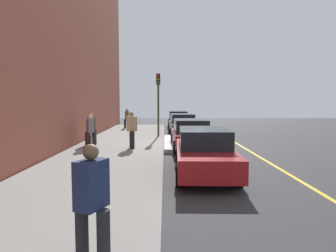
{
  "coord_description": "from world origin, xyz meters",
  "views": [
    {
      "loc": [
        15.81,
        -0.93,
        2.43
      ],
      "look_at": [
        0.03,
        -0.78,
        1.15
      ],
      "focal_mm": 32.7,
      "sensor_mm": 36.0,
      "label": 1
    }
  ],
  "objects_px": {
    "parked_car_charcoal": "(182,124)",
    "parked_car_maroon": "(191,135)",
    "pedestrian_olive_coat": "(127,118)",
    "pedestrian_navy_coat": "(92,201)",
    "rolling_suitcase": "(89,141)",
    "pedestrian_brown_coat": "(91,128)",
    "pedestrian_grey_coat": "(90,130)",
    "pedestrian_tan_coat": "(132,129)",
    "parked_car_black": "(178,119)",
    "traffic_light_pole": "(158,94)",
    "parked_car_red": "(204,152)"
  },
  "relations": [
    {
      "from": "pedestrian_brown_coat",
      "to": "pedestrian_olive_coat",
      "type": "relative_size",
      "value": 0.99
    },
    {
      "from": "pedestrian_navy_coat",
      "to": "parked_car_charcoal",
      "type": "bearing_deg",
      "value": 172.76
    },
    {
      "from": "pedestrian_navy_coat",
      "to": "rolling_suitcase",
      "type": "bearing_deg",
      "value": -165.77
    },
    {
      "from": "parked_car_red",
      "to": "traffic_light_pole",
      "type": "distance_m",
      "value": 10.07
    },
    {
      "from": "pedestrian_navy_coat",
      "to": "rolling_suitcase",
      "type": "relative_size",
      "value": 1.98
    },
    {
      "from": "parked_car_black",
      "to": "traffic_light_pole",
      "type": "distance_m",
      "value": 8.96
    },
    {
      "from": "parked_car_black",
      "to": "pedestrian_olive_coat",
      "type": "height_order",
      "value": "pedestrian_olive_coat"
    },
    {
      "from": "rolling_suitcase",
      "to": "pedestrian_grey_coat",
      "type": "bearing_deg",
      "value": 23.73
    },
    {
      "from": "parked_car_charcoal",
      "to": "pedestrian_tan_coat",
      "type": "xyz_separation_m",
      "value": [
        7.22,
        -2.87,
        0.34
      ]
    },
    {
      "from": "parked_car_charcoal",
      "to": "pedestrian_grey_coat",
      "type": "relative_size",
      "value": 2.93
    },
    {
      "from": "parked_car_charcoal",
      "to": "pedestrian_tan_coat",
      "type": "height_order",
      "value": "pedestrian_tan_coat"
    },
    {
      "from": "pedestrian_olive_coat",
      "to": "traffic_light_pole",
      "type": "xyz_separation_m",
      "value": [
        6.11,
        2.78,
        1.86
      ]
    },
    {
      "from": "parked_car_maroon",
      "to": "pedestrian_brown_coat",
      "type": "xyz_separation_m",
      "value": [
        -0.77,
        -5.17,
        0.28
      ]
    },
    {
      "from": "pedestrian_olive_coat",
      "to": "rolling_suitcase",
      "type": "relative_size",
      "value": 1.94
    },
    {
      "from": "pedestrian_brown_coat",
      "to": "pedestrian_grey_coat",
      "type": "distance_m",
      "value": 1.05
    },
    {
      "from": "parked_car_charcoal",
      "to": "pedestrian_grey_coat",
      "type": "height_order",
      "value": "pedestrian_grey_coat"
    },
    {
      "from": "pedestrian_grey_coat",
      "to": "parked_car_black",
      "type": "bearing_deg",
      "value": 159.79
    },
    {
      "from": "parked_car_maroon",
      "to": "traffic_light_pole",
      "type": "xyz_separation_m",
      "value": [
        -4.49,
        -1.73,
        2.14
      ]
    },
    {
      "from": "pedestrian_olive_coat",
      "to": "pedestrian_navy_coat",
      "type": "bearing_deg",
      "value": 5.8
    },
    {
      "from": "parked_car_maroon",
      "to": "rolling_suitcase",
      "type": "distance_m",
      "value": 5.19
    },
    {
      "from": "parked_car_maroon",
      "to": "pedestrian_grey_coat",
      "type": "relative_size",
      "value": 2.59
    },
    {
      "from": "pedestrian_brown_coat",
      "to": "traffic_light_pole",
      "type": "bearing_deg",
      "value": 137.22
    },
    {
      "from": "parked_car_charcoal",
      "to": "traffic_light_pole",
      "type": "xyz_separation_m",
      "value": [
        2.28,
        -1.69,
        2.14
      ]
    },
    {
      "from": "parked_car_maroon",
      "to": "parked_car_black",
      "type": "bearing_deg",
      "value": -179.62
    },
    {
      "from": "parked_car_black",
      "to": "pedestrian_olive_coat",
      "type": "distance_m",
      "value": 5.07
    },
    {
      "from": "parked_car_charcoal",
      "to": "parked_car_maroon",
      "type": "height_order",
      "value": "same"
    },
    {
      "from": "pedestrian_olive_coat",
      "to": "pedestrian_tan_coat",
      "type": "bearing_deg",
      "value": 8.27
    },
    {
      "from": "parked_car_maroon",
      "to": "rolling_suitcase",
      "type": "xyz_separation_m",
      "value": [
        -0.18,
        -5.18,
        -0.35
      ]
    },
    {
      "from": "parked_car_charcoal",
      "to": "pedestrian_tan_coat",
      "type": "bearing_deg",
      "value": -21.65
    },
    {
      "from": "parked_car_black",
      "to": "pedestrian_navy_coat",
      "type": "relative_size",
      "value": 2.83
    },
    {
      "from": "parked_car_charcoal",
      "to": "parked_car_maroon",
      "type": "relative_size",
      "value": 1.13
    },
    {
      "from": "pedestrian_tan_coat",
      "to": "pedestrian_brown_coat",
      "type": "bearing_deg",
      "value": -118.43
    },
    {
      "from": "parked_car_charcoal",
      "to": "pedestrian_grey_coat",
      "type": "bearing_deg",
      "value": -35.09
    },
    {
      "from": "parked_car_charcoal",
      "to": "pedestrian_navy_coat",
      "type": "relative_size",
      "value": 2.81
    },
    {
      "from": "pedestrian_grey_coat",
      "to": "parked_car_maroon",
      "type": "bearing_deg",
      "value": 93.0
    },
    {
      "from": "parked_car_black",
      "to": "pedestrian_navy_coat",
      "type": "xyz_separation_m",
      "value": [
        24.14,
        -2.23,
        0.3
      ]
    },
    {
      "from": "traffic_light_pole",
      "to": "pedestrian_brown_coat",
      "type": "bearing_deg",
      "value": -42.78
    },
    {
      "from": "pedestrian_brown_coat",
      "to": "traffic_light_pole",
      "type": "distance_m",
      "value": 5.4
    },
    {
      "from": "parked_car_red",
      "to": "pedestrian_brown_coat",
      "type": "height_order",
      "value": "pedestrian_brown_coat"
    },
    {
      "from": "pedestrian_tan_coat",
      "to": "pedestrian_navy_coat",
      "type": "relative_size",
      "value": 1.05
    },
    {
      "from": "parked_car_charcoal",
      "to": "pedestrian_tan_coat",
      "type": "distance_m",
      "value": 7.78
    },
    {
      "from": "parked_car_black",
      "to": "pedestrian_brown_coat",
      "type": "bearing_deg",
      "value": -22.53
    },
    {
      "from": "pedestrian_brown_coat",
      "to": "parked_car_charcoal",
      "type": "bearing_deg",
      "value": 139.46
    },
    {
      "from": "pedestrian_brown_coat",
      "to": "pedestrian_grey_coat",
      "type": "height_order",
      "value": "pedestrian_brown_coat"
    },
    {
      "from": "pedestrian_tan_coat",
      "to": "parked_car_charcoal",
      "type": "bearing_deg",
      "value": 158.35
    },
    {
      "from": "pedestrian_tan_coat",
      "to": "pedestrian_brown_coat",
      "type": "height_order",
      "value": "pedestrian_tan_coat"
    },
    {
      "from": "pedestrian_tan_coat",
      "to": "pedestrian_grey_coat",
      "type": "xyz_separation_m",
      "value": [
        -0.19,
        -2.07,
        -0.08
      ]
    },
    {
      "from": "parked_car_red",
      "to": "pedestrian_tan_coat",
      "type": "distance_m",
      "value": 5.58
    },
    {
      "from": "pedestrian_tan_coat",
      "to": "traffic_light_pole",
      "type": "bearing_deg",
      "value": 166.61
    },
    {
      "from": "parked_car_charcoal",
      "to": "rolling_suitcase",
      "type": "bearing_deg",
      "value": -37.94
    }
  ]
}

